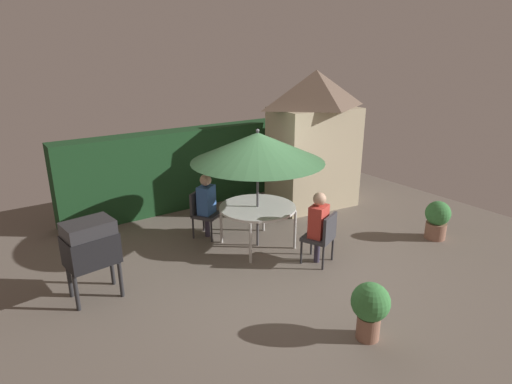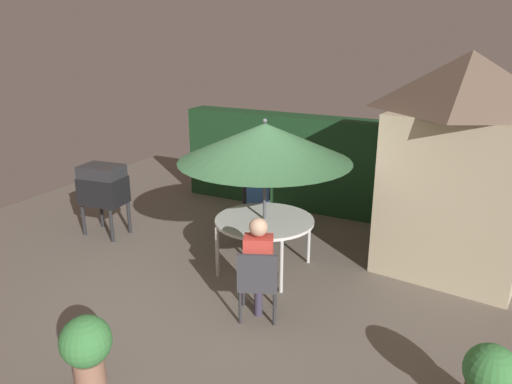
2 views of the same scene
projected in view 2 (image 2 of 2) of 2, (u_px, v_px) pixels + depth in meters
The scene contains 12 objects.
ground_plane at pixel (226, 290), 6.50m from camera, with size 11.00×11.00×0.00m, color #6B6056.
hedge_backdrop at pixel (320, 165), 9.18m from camera, with size 5.52×0.54×1.78m.
garden_shed at pixel (458, 166), 6.53m from camera, with size 2.08×1.54×3.06m.
patio_table at pixel (264, 223), 6.86m from camera, with size 1.39×1.39×0.78m.
patio_umbrella at pixel (265, 142), 6.50m from camera, with size 2.35×2.35×2.19m.
bbq_grill at pixel (103, 186), 8.06m from camera, with size 0.76×0.58×1.20m.
chair_near_shed at pixel (258, 280), 5.70m from camera, with size 0.60×0.61×0.90m.
chair_far_side at pixel (257, 208), 8.01m from camera, with size 0.64×0.64×0.90m.
potted_plant_by_shed at pixel (489, 382), 4.22m from camera, with size 0.47×0.47×0.75m.
potted_plant_by_grill at pixel (86, 347), 4.59m from camera, with size 0.49×0.49×0.77m.
person_in_red at pixel (258, 256), 5.70m from camera, with size 0.41×0.35×1.26m.
person_in_blue at pixel (257, 195), 7.84m from camera, with size 0.42×0.38×1.26m.
Camera 2 is at (2.99, -4.94, 3.28)m, focal length 34.32 mm.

